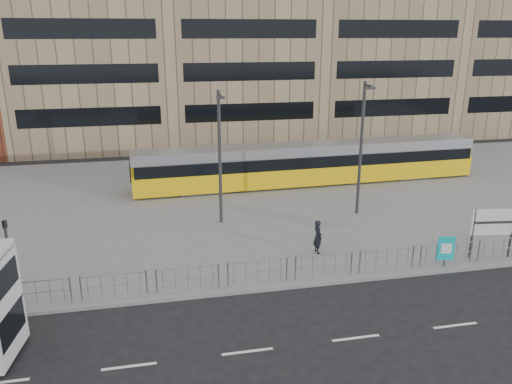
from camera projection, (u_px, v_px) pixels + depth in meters
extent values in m
plane|color=black|center=(276.00, 290.00, 21.41)|extent=(120.00, 120.00, 0.00)
cube|color=slate|center=(232.00, 200.00, 32.58)|extent=(64.00, 24.00, 0.15)
cube|color=gray|center=(276.00, 288.00, 21.44)|extent=(64.00, 0.25, 0.17)
cube|color=#9E8965|center=(92.00, 27.00, 47.81)|extent=(14.00, 16.00, 22.00)
cube|color=#9E8965|center=(235.00, 17.00, 50.19)|extent=(14.00, 16.00, 24.00)
cube|color=#9E8965|center=(365.00, 32.00, 53.34)|extent=(14.00, 16.00, 21.00)
cube|color=#9E8965|center=(482.00, 23.00, 55.72)|extent=(14.00, 16.00, 23.00)
cylinder|color=gray|center=(318.00, 256.00, 21.90)|extent=(32.00, 0.05, 0.05)
cylinder|color=gray|center=(317.00, 266.00, 22.05)|extent=(32.00, 0.04, 0.04)
cube|color=white|center=(330.00, 341.00, 17.88)|extent=(62.00, 0.12, 0.01)
cube|color=yellow|center=(309.00, 172.00, 35.71)|extent=(24.78, 3.09, 1.41)
cube|color=black|center=(310.00, 159.00, 35.41)|extent=(24.42, 3.12, 0.79)
cube|color=#A2A2A7|center=(310.00, 149.00, 35.18)|extent=(24.77, 2.91, 0.71)
cube|color=yellow|center=(456.00, 155.00, 38.14)|extent=(1.12, 2.02, 2.30)
cube|color=yellow|center=(140.00, 175.00, 32.93)|extent=(1.12, 2.02, 2.30)
cylinder|color=#2D2D30|center=(309.00, 163.00, 35.51)|extent=(2.17, 2.17, 2.65)
cube|color=#2D2D30|center=(409.00, 173.00, 37.65)|extent=(2.71, 2.30, 0.44)
cube|color=#2D2D30|center=(199.00, 188.00, 34.15)|extent=(2.71, 2.30, 0.44)
cylinder|color=#2D2D30|center=(472.00, 234.00, 23.75)|extent=(0.11, 0.11, 2.47)
cylinder|color=#2D2D30|center=(511.00, 233.00, 23.87)|extent=(0.11, 0.11, 2.47)
cube|color=white|center=(494.00, 222.00, 23.63)|extent=(2.14, 0.39, 1.29)
cylinder|color=#2D2D30|center=(445.00, 258.00, 23.19)|extent=(0.06, 0.06, 0.79)
cube|color=#0DBCC3|center=(446.00, 248.00, 23.04)|extent=(0.78, 0.22, 1.18)
cube|color=white|center=(446.00, 249.00, 23.01)|extent=(0.48, 0.11, 0.49)
imported|color=black|center=(318.00, 237.00, 24.45)|extent=(0.48, 0.66, 1.69)
cylinder|color=#2D2D30|center=(10.00, 256.00, 20.80)|extent=(0.12, 0.12, 3.00)
imported|color=#2D2D30|center=(6.00, 232.00, 20.46)|extent=(0.21, 0.23, 1.00)
cylinder|color=#2D2D30|center=(220.00, 159.00, 27.52)|extent=(0.18, 0.18, 7.49)
cylinder|color=#2D2D30|center=(219.00, 95.00, 26.06)|extent=(0.14, 0.90, 0.14)
cube|color=#2D2D30|center=(221.00, 98.00, 25.67)|extent=(0.45, 0.20, 0.12)
cylinder|color=#2D2D30|center=(361.00, 150.00, 28.87)|extent=(0.18, 0.18, 7.81)
cylinder|color=#2D2D30|center=(368.00, 85.00, 27.36)|extent=(0.14, 0.90, 0.14)
cube|color=#2D2D30|center=(371.00, 88.00, 26.97)|extent=(0.45, 0.20, 0.12)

